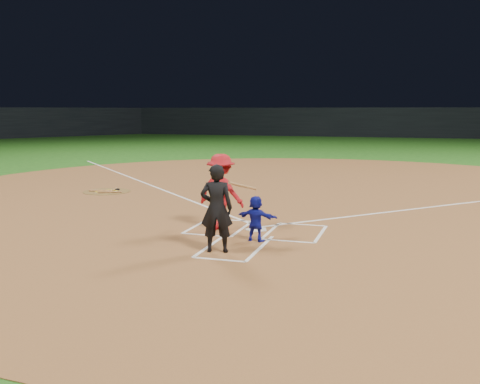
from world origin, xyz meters
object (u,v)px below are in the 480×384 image
(home_plate, at_px, (256,229))
(catcher, at_px, (256,218))
(on_deck_circle, at_px, (107,191))
(batter_at_plate, at_px, (221,192))
(umpire, at_px, (216,208))

(home_plate, xyz_separation_m, catcher, (0.29, -1.11, 0.51))
(on_deck_circle, distance_m, batter_at_plate, 7.64)
(home_plate, relative_size, on_deck_circle, 0.35)
(catcher, bearing_deg, umpire, 74.63)
(home_plate, relative_size, catcher, 0.58)
(catcher, bearing_deg, home_plate, -65.43)
(home_plate, distance_m, on_deck_circle, 8.13)
(catcher, relative_size, batter_at_plate, 0.55)
(on_deck_circle, relative_size, catcher, 1.64)
(catcher, height_order, batter_at_plate, batter_at_plate)
(catcher, distance_m, umpire, 1.32)
(home_plate, xyz_separation_m, on_deck_circle, (-6.84, 4.40, -0.00))
(on_deck_circle, relative_size, umpire, 0.92)
(catcher, xyz_separation_m, batter_at_plate, (-1.13, 0.87, 0.42))
(batter_at_plate, bearing_deg, on_deck_circle, 142.31)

